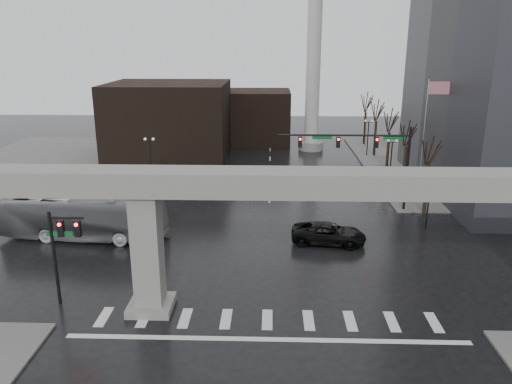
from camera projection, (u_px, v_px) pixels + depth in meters
ground at (267, 311)px, 29.92m from camera, size 160.00×160.00×0.00m
sidewalk_ne at (474, 167)px, 63.54m from camera, size 28.00×36.00×0.15m
sidewalk_nw at (71, 164)px, 65.07m from camera, size 28.00×36.00×0.15m
elevated_guideway at (291, 202)px, 27.87m from camera, size 48.00×2.60×8.70m
building_far_left at (169, 119)px, 69.01m from camera, size 16.00×14.00×10.00m
building_far_mid at (258, 116)px, 78.51m from camera, size 10.00×10.00×8.00m
smokestack at (314, 56)px, 69.80m from camera, size 3.60×3.60×30.00m
signal_mast_arm at (367, 150)px, 45.92m from camera, size 12.12×0.43×8.00m
signal_left_pole at (62, 242)px, 29.57m from camera, size 2.30×0.30×6.00m
flagpole_assembly at (428, 126)px, 48.29m from camera, size 2.06×0.12×12.00m
lamp_right_0 at (430, 190)px, 41.89m from camera, size 1.22×0.32×5.11m
lamp_right_1 at (391, 154)px, 55.27m from camera, size 1.22×0.32×5.11m
lamp_right_2 at (368, 131)px, 68.65m from camera, size 1.22×0.32×5.11m
lamp_left_0 at (112, 187)px, 42.68m from camera, size 1.22×0.32×5.11m
lamp_left_1 at (150, 152)px, 56.06m from camera, size 1.22×0.32×5.11m
lamp_left_2 at (173, 130)px, 69.44m from camera, size 1.22×0.32×5.11m
tree_right_0 at (427, 185)px, 45.90m from camera, size 1.09×1.58×7.50m
tree_right_1 at (405, 163)px, 53.52m from camera, size 1.09×1.61×7.67m
tree_right_2 at (388, 147)px, 61.15m from camera, size 1.10×1.63×7.85m
tree_right_3 at (375, 135)px, 68.78m from camera, size 1.11×1.66×8.02m
tree_right_4 at (365, 125)px, 76.41m from camera, size 1.12×1.69×8.19m
pickup_truck at (329, 234)px, 39.63m from camera, size 6.19×3.50×1.63m
city_bus at (83, 216)px, 40.41m from camera, size 13.64×4.31×3.74m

